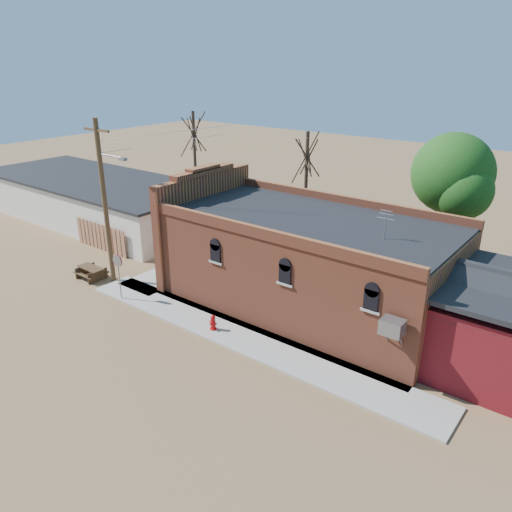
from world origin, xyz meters
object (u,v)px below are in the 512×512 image
Objects in this scene: brick_bar at (302,260)px; utility_pole at (105,200)px; trash_barrel at (180,254)px; picnic_table at (91,271)px; fire_hydrant at (213,322)px; stop_sign at (118,265)px.

utility_pole is (-9.79, -4.29, 2.43)m from brick_bar.
trash_barrel is at bearing 79.01° from utility_pole.
brick_bar is 1.82× the size of utility_pole.
picnic_table is at bearing -158.54° from utility_pole.
picnic_table is at bearing -156.58° from brick_bar.
fire_hydrant is (8.15, -0.64, -4.33)m from utility_pole.
fire_hydrant is 0.44× the size of picnic_table.
utility_pole reaches higher than fire_hydrant.
brick_bar reaches higher than picnic_table.
fire_hydrant is (-1.64, -4.94, -1.90)m from brick_bar.
brick_bar is 9.13m from trash_barrel.
utility_pole is at bearing 177.24° from fire_hydrant.
fire_hydrant reaches higher than picnic_table.
utility_pole is 6.14m from trash_barrel.
brick_bar is 6.70× the size of stop_sign.
utility_pole reaches higher than picnic_table.
trash_barrel is at bearing 123.21° from stop_sign.
fire_hydrant is at bearing 25.05° from stop_sign.
fire_hydrant is at bearing 0.03° from picnic_table.
utility_pole is 4.56m from picnic_table.
trash_barrel is at bearing 66.42° from picnic_table.
fire_hydrant is at bearing -108.41° from brick_bar.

